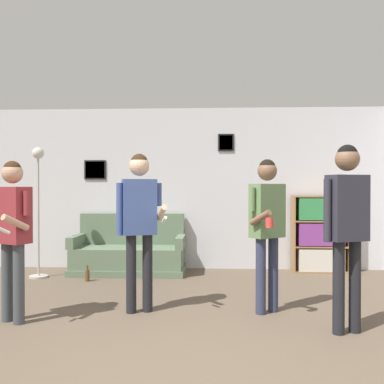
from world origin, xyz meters
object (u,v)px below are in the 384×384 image
Objects in this scene: couch at (129,254)px; person_player_foreground_left at (12,224)px; drinking_cup at (333,193)px; person_watcher_holding_cup at (267,218)px; person_player_foreground_center at (139,214)px; floor_lamp at (38,195)px; person_spectator_near_bookshelf at (347,216)px; bottle_on_floor at (87,275)px; bookshelf at (320,234)px.

person_player_foreground_left is (-0.69, -2.57, 0.70)m from couch.
couch is 3.42m from drinking_cup.
person_player_foreground_left is at bearing -170.09° from person_watcher_holding_cup.
person_player_foreground_center is 1.40m from person_watcher_holding_cup.
person_spectator_near_bookshelf is at bearing -30.36° from floor_lamp.
person_player_foreground_left is 4.84m from drinking_cup.
bottle_on_floor is (-0.49, -0.66, -0.21)m from couch.
person_watcher_holding_cup is at bearing -47.58° from couch.
drinking_cup is at bearing 0.14° from bookshelf.
floor_lamp is 1.14× the size of person_player_foreground_center.
drinking_cup is at bearing 3.36° from couch.
drinking_cup is at bearing 12.83° from bottle_on_floor.
person_spectator_near_bookshelf reaches higher than person_player_foreground_left.
floor_lamp is 2.51m from person_player_foreground_center.
person_player_foreground_left is 3.29m from person_spectator_near_bookshelf.
bookshelf reaches higher than bottle_on_floor.
person_spectator_near_bookshelf is (0.66, -0.62, 0.07)m from person_watcher_holding_cup.
person_player_foreground_center is 2.14m from person_spectator_near_bookshelf.
bookshelf is at bearing 80.63° from person_spectator_near_bookshelf.
bookshelf is at bearing 42.75° from person_player_foreground_center.
bookshelf is 4.47m from floor_lamp.
floor_lamp reaches higher than person_watcher_holding_cup.
floor_lamp reaches higher than couch.
couch is at bearing -176.64° from drinking_cup.
person_player_foreground_center is 3.62m from drinking_cup.
drinking_cup is at bearing 76.93° from person_spectator_near_bookshelf.
floor_lamp is 3.64m from person_watcher_holding_cup.
bottle_on_floor is (-1.02, 1.49, -0.99)m from person_player_foreground_center.
person_player_foreground_center is 0.98× the size of person_spectator_near_bookshelf.
bottle_on_floor is at bearing -166.50° from bookshelf.
person_watcher_holding_cup is (2.62, 0.46, 0.03)m from person_player_foreground_left.
person_player_foreground_center is (1.22, 0.41, 0.07)m from person_player_foreground_left.
person_spectator_near_bookshelf is 7.60× the size of bottle_on_floor.
person_player_foreground_left is at bearing -96.00° from bottle_on_floor.
person_watcher_holding_cup is (1.40, 0.04, -0.05)m from person_player_foreground_center.
floor_lamp is 4.62m from drinking_cup.
person_player_foreground_center is at bearing 164.43° from person_spectator_near_bookshelf.
person_spectator_near_bookshelf is at bearing -2.80° from person_player_foreground_left.
floor_lamp is 4.52m from person_spectator_near_bookshelf.
drinking_cup is (3.76, 0.86, 1.19)m from bottle_on_floor.
couch is 2.75m from person_player_foreground_left.
couch is 1.09× the size of person_player_foreground_left.
drinking_cup is (3.96, 2.77, 0.28)m from person_player_foreground_left.
bookshelf is at bearing 36.28° from person_player_foreground_left.
bottle_on_floor is (-3.57, -0.86, -0.52)m from bookshelf.
person_watcher_holding_cup reaches higher than drinking_cup.
floor_lamp is 8.48× the size of bottle_on_floor.
person_spectator_near_bookshelf is (2.60, -2.73, 0.80)m from couch.
person_spectator_near_bookshelf reaches higher than drinking_cup.
floor_lamp is at bearing -171.97° from drinking_cup.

